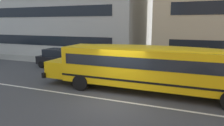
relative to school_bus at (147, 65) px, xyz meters
The scene contains 5 objects.
ground_plane 2.76m from the school_bus, 119.85° to the right, with size 400.00×400.00×0.00m, color #424244.
sidewalk_far 6.68m from the school_bus, 99.97° to the left, with size 120.00×3.00×0.01m, color gray.
lane_centreline 2.76m from the school_bus, 119.85° to the right, with size 110.00×0.16×0.01m, color silver.
school_bus is the anchor object (origin of this frame).
parked_car_black_near_corner 9.50m from the school_bus, 156.66° to the left, with size 3.97×2.02×1.64m.
Camera 1 is at (3.54, -9.35, 3.89)m, focal length 33.27 mm.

